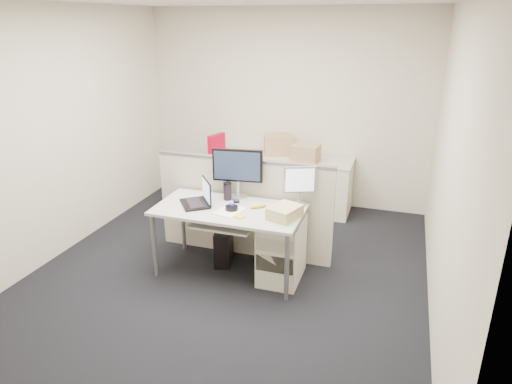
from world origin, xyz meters
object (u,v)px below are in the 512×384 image
(desk, at_px, (229,214))
(desk_phone, at_px, (288,210))
(monitor_main, at_px, (238,174))
(laptop, at_px, (194,193))

(desk, relative_size, desk_phone, 7.72)
(monitor_main, bearing_deg, laptop, -143.75)
(desk, distance_m, desk_phone, 0.61)
(monitor_main, relative_size, laptop, 1.54)
(laptop, bearing_deg, desk, 55.82)
(desk, xyz_separation_m, desk_phone, (0.60, 0.08, 0.10))
(laptop, bearing_deg, desk_phone, 58.60)
(monitor_main, xyz_separation_m, laptop, (-0.35, -0.34, -0.14))
(laptop, relative_size, desk_phone, 1.78)
(monitor_main, height_order, laptop, monitor_main)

